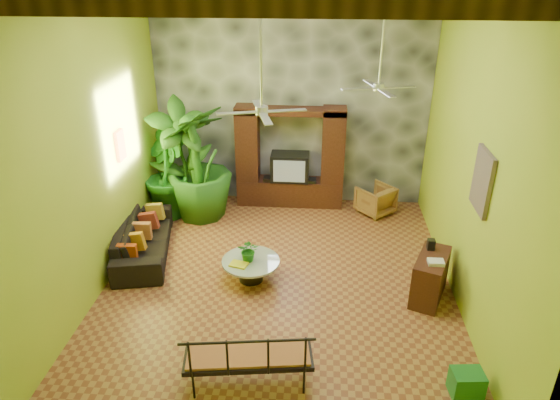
# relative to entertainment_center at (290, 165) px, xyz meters

# --- Properties ---
(ground) EXTENTS (7.00, 7.00, 0.00)m
(ground) POSITION_rel_entertainment_center_xyz_m (0.00, -3.14, -0.97)
(ground) COLOR brown
(ground) RESTS_ON ground
(back_wall) EXTENTS (6.00, 0.02, 5.00)m
(back_wall) POSITION_rel_entertainment_center_xyz_m (0.00, 0.36, 1.53)
(back_wall) COLOR #9BBA2A
(back_wall) RESTS_ON ground
(left_wall) EXTENTS (0.02, 7.00, 5.00)m
(left_wall) POSITION_rel_entertainment_center_xyz_m (-3.00, -3.14, 1.53)
(left_wall) COLOR #9BBA2A
(left_wall) RESTS_ON ground
(right_wall) EXTENTS (0.02, 7.00, 5.00)m
(right_wall) POSITION_rel_entertainment_center_xyz_m (3.00, -3.14, 1.53)
(right_wall) COLOR #9BBA2A
(right_wall) RESTS_ON ground
(stone_accent_wall) EXTENTS (5.98, 0.10, 4.98)m
(stone_accent_wall) POSITION_rel_entertainment_center_xyz_m (0.00, 0.30, 1.53)
(stone_accent_wall) COLOR #34373B
(stone_accent_wall) RESTS_ON ground
(entertainment_center) EXTENTS (2.40, 0.55, 2.30)m
(entertainment_center) POSITION_rel_entertainment_center_xyz_m (0.00, 0.00, 0.00)
(entertainment_center) COLOR black
(entertainment_center) RESTS_ON ground
(ceiling_fan_front) EXTENTS (1.28, 1.28, 1.86)m
(ceiling_fan_front) POSITION_rel_entertainment_center_xyz_m (-0.20, -3.54, 2.44)
(ceiling_fan_front) COLOR silver
(ceiling_fan_front) RESTS_ON ceiling
(ceiling_fan_back) EXTENTS (1.28, 1.28, 1.86)m
(ceiling_fan_back) POSITION_rel_entertainment_center_xyz_m (1.60, -1.94, 2.44)
(ceiling_fan_back) COLOR silver
(ceiling_fan_back) RESTS_ON ceiling
(wall_art_mask) EXTENTS (0.06, 0.32, 0.55)m
(wall_art_mask) POSITION_rel_entertainment_center_xyz_m (-2.96, -2.14, 1.13)
(wall_art_mask) COLOR orange
(wall_art_mask) RESTS_ON left_wall
(wall_art_painting) EXTENTS (0.06, 0.70, 0.90)m
(wall_art_painting) POSITION_rel_entertainment_center_xyz_m (2.96, -3.74, 1.33)
(wall_art_painting) COLOR #244A85
(wall_art_painting) RESTS_ON right_wall
(sofa) EXTENTS (1.36, 2.46, 0.68)m
(sofa) POSITION_rel_entertainment_center_xyz_m (-2.65, -2.43, -0.63)
(sofa) COLOR black
(sofa) RESTS_ON ground
(wicker_armchair) EXTENTS (0.98, 0.98, 0.64)m
(wicker_armchair) POSITION_rel_entertainment_center_xyz_m (1.93, -0.33, -0.64)
(wicker_armchair) COLOR olive
(wicker_armchair) RESTS_ON ground
(tall_plant_a) EXTENTS (1.65, 1.49, 2.60)m
(tall_plant_a) POSITION_rel_entertainment_center_xyz_m (-2.25, -0.70, 0.33)
(tall_plant_a) COLOR #255817
(tall_plant_a) RESTS_ON ground
(tall_plant_b) EXTENTS (1.28, 1.39, 2.03)m
(tall_plant_b) POSITION_rel_entertainment_center_xyz_m (-2.65, -0.75, 0.05)
(tall_plant_b) COLOR #1B641A
(tall_plant_b) RESTS_ON ground
(tall_plant_c) EXTENTS (1.90, 1.90, 2.48)m
(tall_plant_c) POSITION_rel_entertainment_center_xyz_m (-1.90, -0.76, 0.27)
(tall_plant_c) COLOR #235D18
(tall_plant_c) RESTS_ON ground
(coffee_table) EXTENTS (1.01, 1.01, 0.40)m
(coffee_table) POSITION_rel_entertainment_center_xyz_m (-0.49, -3.12, -0.71)
(coffee_table) COLOR black
(coffee_table) RESTS_ON ground
(centerpiece_plant) EXTENTS (0.37, 0.32, 0.41)m
(centerpiece_plant) POSITION_rel_entertainment_center_xyz_m (-0.51, -3.13, -0.36)
(centerpiece_plant) COLOR #216B1C
(centerpiece_plant) RESTS_ON coffee_table
(yellow_tray) EXTENTS (0.34, 0.28, 0.03)m
(yellow_tray) POSITION_rel_entertainment_center_xyz_m (-0.67, -3.29, -0.55)
(yellow_tray) COLOR gold
(yellow_tray) RESTS_ON coffee_table
(iron_bench) EXTENTS (1.74, 0.82, 0.57)m
(iron_bench) POSITION_rel_entertainment_center_xyz_m (-0.20, -5.58, -0.44)
(iron_bench) COLOR black
(iron_bench) RESTS_ON ground
(side_console) EXTENTS (0.78, 1.08, 0.79)m
(side_console) POSITION_rel_entertainment_center_xyz_m (2.54, -3.38, -0.57)
(side_console) COLOR #351A10
(side_console) RESTS_ON ground
(green_bin) EXTENTS (0.44, 0.35, 0.36)m
(green_bin) POSITION_rel_entertainment_center_xyz_m (2.65, -5.46, -0.79)
(green_bin) COLOR #217E2C
(green_bin) RESTS_ON ground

